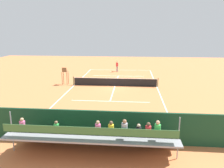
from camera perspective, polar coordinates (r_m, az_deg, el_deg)
The scene contains 12 objects.
ground_plane at distance 27.38m, azimuth 0.76°, elevation -0.47°, with size 60.00×60.00×0.00m, color #D17542.
court_line_markings at distance 27.42m, azimuth 0.76°, elevation -0.45°, with size 10.10×22.20×0.01m.
tennis_net at distance 27.26m, azimuth 0.76°, elevation 0.55°, with size 10.30×0.10×1.07m.
backdrop_wall at distance 13.86m, azimuth -3.82°, elevation -10.58°, with size 18.00×0.16×2.00m, color #194228.
bleacher_stand at distance 12.65m, azimuth -4.36°, elevation -13.30°, with size 9.06×2.40×2.48m.
umpire_chair at distance 28.41m, azimuth -11.78°, elevation 2.47°, with size 0.67×0.67×2.14m.
courtside_bench at distance 14.56m, azimuth 3.82°, elevation -11.25°, with size 1.80×0.40×0.93m.
equipment_bag at distance 14.80m, azimuth -4.79°, elevation -12.46°, with size 0.90×0.36×0.36m, color #B22D2D.
tennis_player at distance 36.51m, azimuth 1.29°, elevation 4.72°, with size 0.42×0.55×1.93m.
tennis_racket at distance 36.60m, azimuth -0.25°, elevation 3.15°, with size 0.58×0.36×0.03m.
tennis_ball_near at distance 35.11m, azimuth 0.61°, elevation 2.73°, with size 0.07×0.07×0.07m, color #CCDB33.
tennis_ball_far at distance 34.84m, azimuth -2.41°, elevation 2.64°, with size 0.07×0.07×0.07m, color #CCDB33.
Camera 1 is at (-2.05, 26.47, 6.68)m, focal length 36.31 mm.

